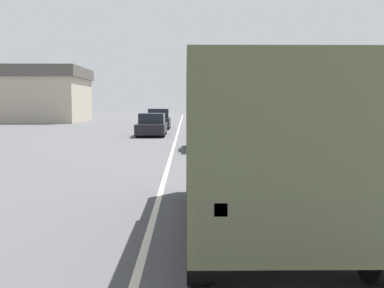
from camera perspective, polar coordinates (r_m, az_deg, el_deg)
name	(u,v)px	position (r m, az deg, el deg)	size (l,w,h in m)	color
ground_plane	(177,134)	(34.37, -1.75, 1.24)	(180.00, 180.00, 0.00)	#4C4C4F
lane_centre_stripe	(177,134)	(34.37, -1.75, 1.25)	(0.12, 120.00, 0.00)	silver
sidewalk_right	(240,133)	(34.58, 5.73, 1.34)	(1.80, 120.00, 0.12)	beige
grass_strip_right	(301,133)	(35.35, 12.84, 1.24)	(7.00, 120.00, 0.02)	olive
military_truck	(260,140)	(7.92, 8.03, 0.52)	(2.39, 7.43, 2.61)	#474C38
car_nearest_ahead	(208,134)	(22.48, 1.85, 1.15)	(1.87, 4.18, 1.53)	#336B3D
car_second_ahead	(152,126)	(32.15, -4.77, 2.20)	(1.86, 4.87, 1.50)	black
car_third_ahead	(159,120)	(41.20, -3.97, 2.87)	(1.94, 4.32, 1.71)	black
building_distant	(22,94)	(60.66, -19.51, 5.55)	(14.91, 11.55, 6.40)	#B2A893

